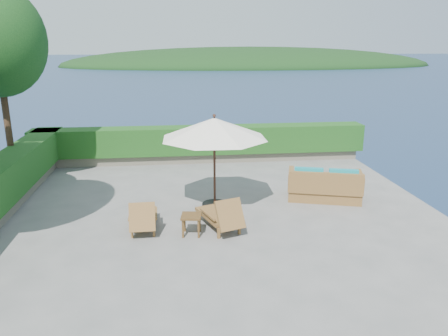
{
  "coord_description": "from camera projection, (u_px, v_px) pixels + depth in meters",
  "views": [
    {
      "loc": [
        -1.01,
        -10.48,
        4.35
      ],
      "look_at": [
        0.3,
        0.8,
        1.1
      ],
      "focal_mm": 35.0,
      "sensor_mm": 36.0,
      "label": 1
    }
  ],
  "objects": [
    {
      "name": "hedge_far",
      "position": [
        201.0,
        140.0,
        16.43
      ],
      "size": [
        12.4,
        0.9,
        1.0
      ],
      "primitive_type": "cube",
      "color": "#193F12",
      "rests_on": "planter_wall_far"
    },
    {
      "name": "side_table",
      "position": [
        191.0,
        219.0,
        10.2
      ],
      "size": [
        0.52,
        0.52,
        0.49
      ],
      "rotation": [
        0.0,
        0.0,
        -0.14
      ],
      "color": "brown",
      "rests_on": "ground"
    },
    {
      "name": "foundation",
      "position": [
        216.0,
        271.0,
        11.74
      ],
      "size": [
        12.0,
        12.0,
        3.0
      ],
      "primitive_type": "cube",
      "color": "#5E574A",
      "rests_on": "ocean"
    },
    {
      "name": "lounge_right",
      "position": [
        221.0,
        215.0,
        10.49
      ],
      "size": [
        1.12,
        1.68,
        0.9
      ],
      "rotation": [
        0.0,
        0.0,
        0.34
      ],
      "color": "brown",
      "rests_on": "ground"
    },
    {
      "name": "ocean",
      "position": [
        217.0,
        318.0,
        12.14
      ],
      "size": [
        600.0,
        600.0,
        0.0
      ],
      "primitive_type": "plane",
      "color": "#172B49",
      "rests_on": "ground"
    },
    {
      "name": "offshore_island",
      "position": [
        249.0,
        66.0,
        148.6
      ],
      "size": [
        126.0,
        57.6,
        12.6
      ],
      "primitive_type": "ellipsoid",
      "color": "black",
      "rests_on": "ocean"
    },
    {
      "name": "planter_wall_far",
      "position": [
        202.0,
        157.0,
        16.61
      ],
      "size": [
        12.0,
        0.6,
        0.36
      ],
      "primitive_type": "cube",
      "color": "gray",
      "rests_on": "ground"
    },
    {
      "name": "patio_umbrella",
      "position": [
        214.0,
        129.0,
        11.44
      ],
      "size": [
        3.73,
        3.73,
        2.58
      ],
      "rotation": [
        0.0,
        0.0,
        0.37
      ],
      "color": "black",
      "rests_on": "ground"
    },
    {
      "name": "ground",
      "position": [
        216.0,
        217.0,
        11.31
      ],
      "size": [
        12.0,
        12.0,
        0.0
      ],
      "primitive_type": "plane",
      "color": "gray",
      "rests_on": "ground"
    },
    {
      "name": "lounge_left",
      "position": [
        143.0,
        217.0,
        10.46
      ],
      "size": [
        0.69,
        1.47,
        0.84
      ],
      "rotation": [
        0.0,
        0.0,
        0.03
      ],
      "color": "brown",
      "rests_on": "ground"
    },
    {
      "name": "wicker_loveseat",
      "position": [
        325.0,
        187.0,
        12.51
      ],
      "size": [
        2.27,
        1.59,
        1.01
      ],
      "rotation": [
        0.0,
        0.0,
        -0.29
      ],
      "color": "brown",
      "rests_on": "ground"
    }
  ]
}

